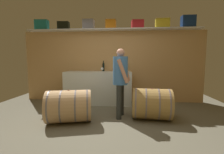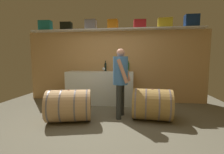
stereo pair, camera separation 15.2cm
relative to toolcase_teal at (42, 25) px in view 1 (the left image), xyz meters
name	(u,v)px [view 1 (the left image)]	position (x,y,z in m)	size (l,w,h in m)	color
ground_plane	(106,119)	(2.15, -1.43, -2.35)	(6.70, 7.42, 0.02)	#676350
back_wall_panel	(112,67)	(2.15, 0.15, -1.26)	(5.50, 0.10, 2.16)	tan
high_shelf_board	(112,30)	(2.15, 0.00, -0.17)	(5.06, 0.40, 0.03)	silver
toolcase_teal	(42,25)	(0.00, 0.00, 0.00)	(0.38, 0.21, 0.31)	#1C7A7D
toolcase_black	(64,26)	(0.68, 0.00, -0.03)	(0.33, 0.21, 0.24)	black
toolcase_grey	(89,25)	(1.45, 0.00, -0.01)	(0.32, 0.23, 0.29)	gray
toolcase_orange	(111,25)	(2.12, 0.00, -0.02)	(0.28, 0.26, 0.27)	orange
toolcase_red	(137,25)	(2.90, 0.00, -0.03)	(0.33, 0.28, 0.24)	red
toolcase_yellow	(162,24)	(3.60, 0.00, -0.02)	(0.39, 0.24, 0.26)	yellow
toolcase_navy	(188,22)	(4.31, 0.00, 0.02)	(0.36, 0.23, 0.34)	navy
work_cabinet	(98,88)	(1.77, -0.22, -1.87)	(1.93, 0.61, 0.95)	silver
wine_bottle_green	(126,66)	(2.58, -0.01, -1.25)	(0.06, 0.06, 0.31)	#2C552A
wine_bottle_dark	(103,67)	(1.90, -0.03, -1.26)	(0.06, 0.06, 0.31)	black
wine_bottle_amber	(119,67)	(2.36, -0.27, -1.26)	(0.07, 0.07, 0.30)	brown
wine_glass	(102,69)	(1.91, -0.42, -1.30)	(0.08, 0.08, 0.13)	white
wine_barrel_near	(69,106)	(1.40, -1.68, -2.01)	(1.02, 0.85, 0.67)	tan
wine_barrel_far	(152,104)	(3.14, -1.37, -2.01)	(0.87, 0.73, 0.68)	#A88242
winemaker_pouring	(121,76)	(2.45, -1.30, -1.40)	(0.39, 0.48, 1.53)	#303432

